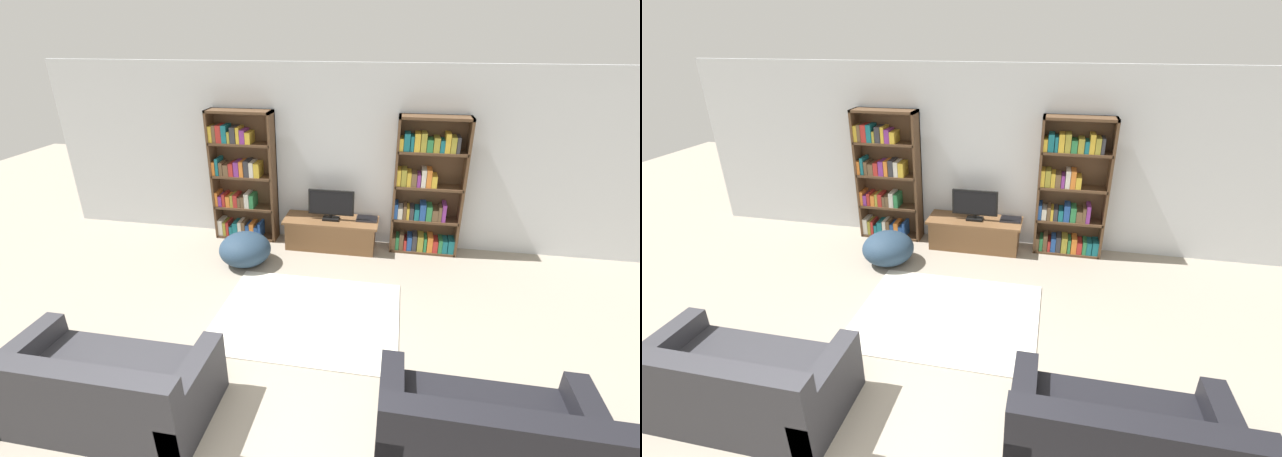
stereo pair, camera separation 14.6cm
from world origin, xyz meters
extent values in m
cube|color=silver|center=(0.00, 4.23, 1.30)|extent=(8.80, 0.06, 2.60)
cube|color=#513823|center=(-1.80, 4.03, 0.98)|extent=(0.04, 0.30, 1.97)
cube|color=#513823|center=(-0.88, 4.03, 0.98)|extent=(0.04, 0.30, 1.97)
cube|color=#513823|center=(-1.34, 4.16, 0.98)|extent=(0.96, 0.04, 1.97)
cube|color=#513823|center=(-1.34, 4.03, 1.95)|extent=(0.96, 0.30, 0.04)
cube|color=#513823|center=(-1.34, 4.03, 0.02)|extent=(0.92, 0.30, 0.04)
cube|color=silver|center=(-1.75, 4.02, 0.16)|extent=(0.07, 0.24, 0.25)
cube|color=#9E9333|center=(-1.68, 4.02, 0.15)|extent=(0.05, 0.24, 0.22)
cube|color=#B72D28|center=(-1.64, 4.02, 0.15)|extent=(0.04, 0.24, 0.22)
cube|color=#196B75|center=(-1.58, 4.02, 0.12)|extent=(0.05, 0.24, 0.16)
cube|color=#196B75|center=(-1.51, 4.02, 0.15)|extent=(0.08, 0.24, 0.22)
cube|color=silver|center=(-1.43, 4.02, 0.16)|extent=(0.06, 0.24, 0.24)
cube|color=brown|center=(-1.37, 4.02, 0.16)|extent=(0.05, 0.24, 0.25)
cube|color=#234C99|center=(-1.31, 4.02, 0.14)|extent=(0.06, 0.24, 0.20)
cube|color=orange|center=(-1.24, 4.02, 0.15)|extent=(0.07, 0.24, 0.23)
cube|color=#234C99|center=(-1.17, 4.02, 0.12)|extent=(0.06, 0.24, 0.17)
cube|color=#234C99|center=(-1.12, 4.02, 0.16)|extent=(0.04, 0.24, 0.24)
cube|color=#513823|center=(-1.34, 4.03, 0.51)|extent=(0.92, 0.30, 0.04)
cube|color=orange|center=(-1.76, 4.02, 0.64)|extent=(0.04, 0.24, 0.22)
cube|color=#7F338C|center=(-1.71, 4.02, 0.61)|extent=(0.06, 0.24, 0.16)
cube|color=#B72D28|center=(-1.65, 4.02, 0.63)|extent=(0.05, 0.24, 0.20)
cube|color=orange|center=(-1.59, 4.02, 0.61)|extent=(0.07, 0.24, 0.17)
cube|color=#9E9333|center=(-1.53, 4.02, 0.62)|extent=(0.04, 0.24, 0.19)
cube|color=#B72D28|center=(-1.47, 4.02, 0.63)|extent=(0.06, 0.24, 0.20)
cube|color=brown|center=(-1.41, 4.02, 0.61)|extent=(0.04, 0.24, 0.16)
cube|color=brown|center=(-1.35, 4.02, 0.62)|extent=(0.05, 0.24, 0.18)
cube|color=silver|center=(-1.29, 4.02, 0.64)|extent=(0.07, 0.24, 0.23)
cube|color=#2D7F47|center=(-1.21, 4.02, 0.63)|extent=(0.06, 0.24, 0.21)
cube|color=#513823|center=(-1.34, 4.03, 1.00)|extent=(0.92, 0.30, 0.04)
cube|color=orange|center=(-1.76, 4.02, 1.12)|extent=(0.05, 0.24, 0.20)
cube|color=#196B75|center=(-1.71, 4.02, 1.15)|extent=(0.05, 0.24, 0.25)
cube|color=brown|center=(-1.65, 4.02, 1.12)|extent=(0.05, 0.24, 0.20)
cube|color=brown|center=(-1.58, 4.02, 1.10)|extent=(0.08, 0.24, 0.17)
cube|color=#B72D28|center=(-1.49, 4.02, 1.11)|extent=(0.07, 0.24, 0.19)
cube|color=#7F338C|center=(-1.41, 4.02, 1.13)|extent=(0.08, 0.24, 0.22)
cube|color=orange|center=(-1.33, 4.02, 1.13)|extent=(0.06, 0.24, 0.23)
cube|color=#333338|center=(-1.26, 4.02, 1.14)|extent=(0.07, 0.24, 0.24)
cube|color=silver|center=(-1.18, 4.02, 1.13)|extent=(0.06, 0.24, 0.22)
cube|color=gold|center=(-1.10, 4.02, 1.12)|extent=(0.08, 0.24, 0.21)
cube|color=#513823|center=(-1.34, 4.03, 1.49)|extent=(0.92, 0.30, 0.04)
cube|color=gold|center=(-1.76, 4.02, 1.63)|extent=(0.05, 0.24, 0.23)
cube|color=brown|center=(-1.70, 4.02, 1.63)|extent=(0.05, 0.24, 0.25)
cube|color=#B72D28|center=(-1.63, 4.02, 1.63)|extent=(0.08, 0.24, 0.25)
cube|color=#196B75|center=(-1.55, 4.02, 1.64)|extent=(0.07, 0.24, 0.25)
cube|color=#9E9333|center=(-1.49, 4.02, 1.59)|extent=(0.04, 0.24, 0.16)
cube|color=#333338|center=(-1.42, 4.02, 1.62)|extent=(0.08, 0.24, 0.23)
cube|color=gold|center=(-1.35, 4.02, 1.62)|extent=(0.05, 0.24, 0.23)
cube|color=#7F338C|center=(-1.28, 4.02, 1.61)|extent=(0.07, 0.24, 0.20)
cube|color=gold|center=(-1.20, 4.02, 1.59)|extent=(0.08, 0.24, 0.17)
cube|color=#513823|center=(0.89, 4.03, 0.98)|extent=(0.04, 0.30, 1.97)
cube|color=#513823|center=(1.82, 4.03, 0.98)|extent=(0.04, 0.30, 1.97)
cube|color=#513823|center=(1.35, 4.16, 0.98)|extent=(0.96, 0.04, 1.97)
cube|color=#513823|center=(1.35, 4.03, 1.95)|extent=(0.96, 0.30, 0.04)
cube|color=#513823|center=(1.35, 4.03, 0.02)|extent=(0.92, 0.30, 0.04)
cube|color=brown|center=(0.94, 4.02, 0.13)|extent=(0.05, 0.24, 0.19)
cube|color=#2D7F47|center=(0.99, 4.02, 0.13)|extent=(0.05, 0.24, 0.20)
cube|color=brown|center=(1.05, 4.02, 0.16)|extent=(0.06, 0.24, 0.25)
cube|color=#B72D28|center=(1.10, 4.02, 0.12)|extent=(0.04, 0.24, 0.16)
cube|color=#234C99|center=(1.16, 4.02, 0.14)|extent=(0.07, 0.24, 0.22)
cube|color=#333338|center=(1.23, 4.02, 0.16)|extent=(0.06, 0.24, 0.24)
cube|color=#9E9333|center=(1.32, 4.02, 0.15)|extent=(0.08, 0.24, 0.23)
cube|color=#2D7F47|center=(1.39, 4.02, 0.14)|extent=(0.04, 0.24, 0.21)
cube|color=orange|center=(1.46, 4.02, 0.15)|extent=(0.08, 0.24, 0.23)
cube|color=#B72D28|center=(1.53, 4.02, 0.13)|extent=(0.07, 0.24, 0.18)
cube|color=#2D7F47|center=(1.60, 4.02, 0.14)|extent=(0.05, 0.24, 0.20)
cube|color=#196B75|center=(1.67, 4.02, 0.13)|extent=(0.07, 0.24, 0.19)
cube|color=#196B75|center=(1.75, 4.02, 0.14)|extent=(0.08, 0.24, 0.20)
cube|color=#513823|center=(1.35, 4.03, 0.51)|extent=(0.92, 0.30, 0.04)
cube|color=#234C99|center=(0.94, 4.02, 0.64)|extent=(0.05, 0.24, 0.22)
cube|color=silver|center=(1.00, 4.02, 0.61)|extent=(0.07, 0.24, 0.16)
cube|color=brown|center=(1.06, 4.02, 0.63)|extent=(0.05, 0.24, 0.20)
cube|color=gold|center=(1.11, 4.02, 0.61)|extent=(0.04, 0.24, 0.17)
cube|color=#333338|center=(1.16, 4.02, 0.62)|extent=(0.06, 0.24, 0.18)
cube|color=#196B75|center=(1.23, 4.02, 0.61)|extent=(0.07, 0.24, 0.16)
cube|color=#234C99|center=(1.31, 4.02, 0.65)|extent=(0.08, 0.24, 0.24)
cube|color=#2D7F47|center=(1.40, 4.02, 0.63)|extent=(0.08, 0.24, 0.21)
cube|color=brown|center=(1.48, 4.02, 0.61)|extent=(0.08, 0.24, 0.17)
cube|color=brown|center=(1.55, 4.02, 0.64)|extent=(0.04, 0.24, 0.22)
cube|color=#7F338C|center=(1.60, 4.02, 0.65)|extent=(0.05, 0.24, 0.25)
cube|color=#513823|center=(1.35, 4.03, 1.00)|extent=(0.92, 0.30, 0.04)
cube|color=gold|center=(0.94, 4.02, 1.13)|extent=(0.05, 0.24, 0.23)
cube|color=#9E9333|center=(1.01, 4.02, 1.14)|extent=(0.07, 0.24, 0.23)
cube|color=gold|center=(1.08, 4.02, 1.12)|extent=(0.06, 0.24, 0.20)
cube|color=brown|center=(1.15, 4.02, 1.11)|extent=(0.07, 0.24, 0.19)
cube|color=#7F338C|center=(1.21, 4.02, 1.11)|extent=(0.05, 0.24, 0.17)
cube|color=silver|center=(1.27, 4.02, 1.14)|extent=(0.06, 0.24, 0.24)
cube|color=orange|center=(1.34, 4.02, 1.14)|extent=(0.07, 0.24, 0.25)
cube|color=gold|center=(1.42, 4.02, 1.10)|extent=(0.07, 0.24, 0.16)
cube|color=#513823|center=(1.35, 4.03, 1.49)|extent=(0.92, 0.30, 0.04)
cube|color=gold|center=(0.94, 4.02, 1.59)|extent=(0.05, 0.24, 0.17)
cube|color=#196B75|center=(1.01, 4.02, 1.63)|extent=(0.08, 0.24, 0.23)
cube|color=#196B75|center=(1.08, 4.02, 1.61)|extent=(0.04, 0.24, 0.20)
cube|color=gold|center=(1.14, 4.02, 1.63)|extent=(0.07, 0.24, 0.24)
cube|color=#9E9333|center=(1.23, 4.02, 1.63)|extent=(0.07, 0.24, 0.24)
cube|color=#2D7F47|center=(1.31, 4.02, 1.59)|extent=(0.08, 0.24, 0.17)
cube|color=#9E9333|center=(1.40, 4.02, 1.61)|extent=(0.08, 0.24, 0.19)
cube|color=#196B75|center=(1.47, 4.02, 1.59)|extent=(0.06, 0.24, 0.16)
cube|color=gold|center=(1.53, 4.02, 1.64)|extent=(0.07, 0.24, 0.25)
cube|color=#9E9333|center=(1.61, 4.02, 1.61)|extent=(0.07, 0.24, 0.21)
cube|color=#333338|center=(1.67, 4.02, 1.61)|extent=(0.04, 0.24, 0.21)
cube|color=brown|center=(0.01, 3.91, 0.21)|extent=(1.30, 0.48, 0.42)
cube|color=brown|center=(0.01, 3.91, 0.43)|extent=(1.38, 0.52, 0.04)
cube|color=black|center=(0.01, 3.90, 0.47)|extent=(0.24, 0.16, 0.03)
cylinder|color=black|center=(0.01, 3.90, 0.51)|extent=(0.04, 0.04, 0.05)
cube|color=black|center=(0.01, 3.90, 0.72)|extent=(0.66, 0.04, 0.37)
cube|color=black|center=(0.01, 3.88, 0.72)|extent=(0.62, 0.00, 0.34)
cube|color=#28282D|center=(0.52, 3.99, 0.46)|extent=(0.30, 0.24, 0.02)
cube|color=black|center=(0.52, 3.99, 0.48)|extent=(0.29, 0.23, 0.00)
cube|color=beige|center=(0.02, 2.13, 0.01)|extent=(2.05, 1.65, 0.02)
cube|color=#2D2D33|center=(-1.34, 0.53, 0.20)|extent=(1.73, 0.90, 0.41)
cube|color=#2D2D33|center=(-1.34, 0.17, 0.59)|extent=(1.73, 0.18, 0.37)
cube|color=#2D2D33|center=(-2.12, 0.53, 0.29)|extent=(0.18, 0.90, 0.59)
cube|color=#2D2D33|center=(-0.57, 0.53, 0.29)|extent=(0.18, 0.90, 0.59)
cube|color=black|center=(1.67, 0.57, 0.21)|extent=(1.56, 0.89, 0.41)
cube|color=black|center=(1.67, 0.22, 0.64)|extent=(1.56, 0.18, 0.45)
cube|color=black|center=(0.98, 0.57, 0.30)|extent=(0.18, 0.89, 0.59)
cube|color=black|center=(2.36, 0.57, 0.30)|extent=(0.18, 0.89, 0.59)
ellipsoid|color=#23384C|center=(-1.08, 3.18, 0.22)|extent=(0.71, 0.71, 0.45)
camera|label=1|loc=(0.88, -1.80, 2.95)|focal=24.00mm
camera|label=2|loc=(1.03, -1.77, 2.95)|focal=24.00mm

